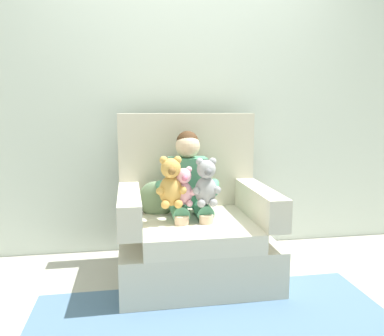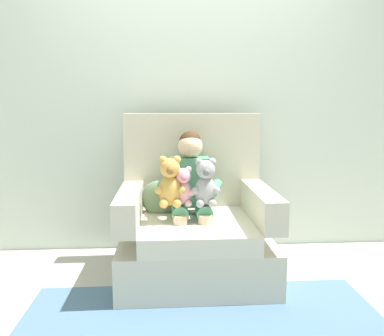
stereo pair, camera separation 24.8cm
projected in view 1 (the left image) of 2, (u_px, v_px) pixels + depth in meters
name	position (u px, v px, depth m)	size (l,w,h in m)	color
ground_plane	(195.00, 276.00, 2.66)	(8.00, 8.00, 0.00)	#ADA89E
back_wall	(181.00, 90.00, 3.08)	(6.00, 0.10, 2.60)	silver
floor_rug	(216.00, 328.00, 2.02)	(2.00, 1.03, 0.01)	slate
armchair	(193.00, 226.00, 2.66)	(1.01, 0.87, 1.11)	beige
seated_child	(189.00, 185.00, 2.62)	(0.45, 0.39, 0.82)	#4C9370
plush_pink	(184.00, 187.00, 2.47)	(0.15, 0.12, 0.26)	#EAA8BC
plush_honey	(171.00, 183.00, 2.43)	(0.19, 0.16, 0.33)	gold
plush_grey	(206.00, 183.00, 2.47)	(0.19, 0.15, 0.31)	#9E9EA3
throw_pillow	(157.00, 199.00, 2.69)	(0.26, 0.12, 0.26)	slate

